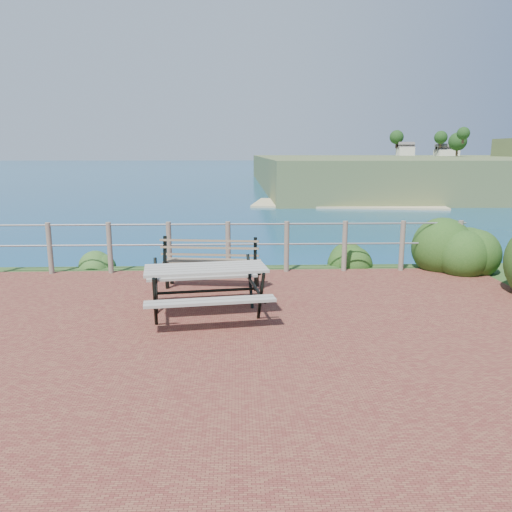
{
  "coord_description": "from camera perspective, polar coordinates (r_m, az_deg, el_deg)",
  "views": [
    {
      "loc": [
        0.19,
        -6.26,
        2.36
      ],
      "look_at": [
        0.47,
        1.38,
        0.75
      ],
      "focal_mm": 35.0,
      "sensor_mm": 36.0,
      "label": 1
    }
  ],
  "objects": [
    {
      "name": "park_bench",
      "position": [
        8.66,
        -5.03,
        0.26
      ],
      "size": [
        1.7,
        0.62,
        0.94
      ],
      "rotation": [
        0.0,
        0.0,
        -0.12
      ],
      "color": "brown",
      "rests_on": "ground"
    },
    {
      "name": "picnic_table",
      "position": [
        7.19,
        -5.72,
        -3.45
      ],
      "size": [
        1.8,
        1.48,
        0.72
      ],
      "rotation": [
        0.0,
        0.0,
        0.15
      ],
      "color": "#9A978A",
      "rests_on": "ground"
    },
    {
      "name": "shrub_right_edge",
      "position": [
        10.84,
        21.73,
        -1.53
      ],
      "size": [
        1.26,
        1.26,
        1.79
      ],
      "primitive_type": "ellipsoid",
      "color": "#184013",
      "rests_on": "ground"
    },
    {
      "name": "ocean",
      "position": [
        206.27,
        -2.2,
        11.22
      ],
      "size": [
        1200.0,
        1200.0,
        0.0
      ],
      "primitive_type": "plane",
      "color": "navy",
      "rests_on": "ground"
    },
    {
      "name": "shrub_lip_west",
      "position": [
        10.94,
        -17.44,
        -1.11
      ],
      "size": [
        0.79,
        0.79,
        0.54
      ],
      "primitive_type": "ellipsoid",
      "color": "#2B5821",
      "rests_on": "ground"
    },
    {
      "name": "safety_railing",
      "position": [
        9.77,
        -3.21,
        1.35
      ],
      "size": [
        9.4,
        0.1,
        1.0
      ],
      "color": "#6B5B4C",
      "rests_on": "ground"
    },
    {
      "name": "ground",
      "position": [
        6.69,
        -3.67,
        -8.78
      ],
      "size": [
        10.0,
        7.0,
        0.12
      ],
      "primitive_type": "cube",
      "color": "maroon",
      "rests_on": "ground"
    },
    {
      "name": "shrub_lip_east",
      "position": [
        10.86,
        10.49,
        -0.85
      ],
      "size": [
        0.88,
        0.88,
        0.66
      ],
      "primitive_type": "ellipsoid",
      "color": "#184013",
      "rests_on": "ground"
    }
  ]
}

